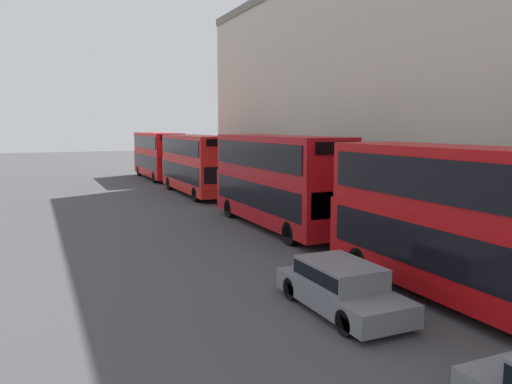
# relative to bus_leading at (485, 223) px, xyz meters

# --- Properties ---
(bus_leading) EXTENTS (2.59, 10.83, 4.36)m
(bus_leading) POSITION_rel_bus_leading_xyz_m (0.00, 0.00, 0.00)
(bus_leading) COLOR #B20C0F
(bus_leading) RESTS_ON ground
(bus_second_in_queue) EXTENTS (2.59, 10.17, 4.47)m
(bus_second_in_queue) POSITION_rel_bus_leading_xyz_m (0.00, 12.18, 0.06)
(bus_second_in_queue) COLOR #A80F14
(bus_second_in_queue) RESTS_ON ground
(bus_third_in_queue) EXTENTS (2.59, 10.13, 4.27)m
(bus_third_in_queue) POSITION_rel_bus_leading_xyz_m (0.00, 25.29, -0.04)
(bus_third_in_queue) COLOR red
(bus_third_in_queue) RESTS_ON ground
(bus_trailing) EXTENTS (2.59, 10.25, 4.31)m
(bus_trailing) POSITION_rel_bus_leading_xyz_m (0.00, 37.40, -0.02)
(bus_trailing) COLOR red
(bus_trailing) RESTS_ON ground
(car_hatchback) EXTENTS (1.77, 4.24, 1.32)m
(car_hatchback) POSITION_rel_bus_leading_xyz_m (-3.40, 1.55, -1.70)
(car_hatchback) COLOR slate
(car_hatchback) RESTS_ON ground
(pedestrian) EXTENTS (0.36, 0.36, 1.65)m
(pedestrian) POSITION_rel_bus_leading_xyz_m (2.75, 8.68, -1.64)
(pedestrian) COLOR brown
(pedestrian) RESTS_ON ground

